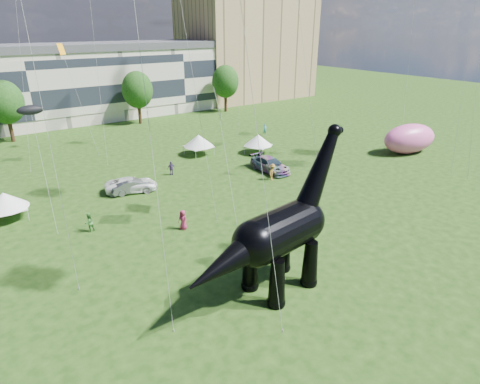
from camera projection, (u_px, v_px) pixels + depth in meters
ground at (345, 291)px, 26.40m from camera, size 220.00×220.00×0.00m
terrace_row at (24, 90)px, 66.19m from camera, size 78.00×11.00×12.00m
apartment_block at (247, 48)px, 92.26m from camera, size 28.00×18.00×22.00m
tree_mid_left at (4, 99)px, 57.19m from camera, size 5.20×5.20×9.44m
tree_mid_right at (137, 87)px, 67.93m from camera, size 5.20×5.20×9.44m
tree_far_right at (225, 79)px, 77.59m from camera, size 5.20×5.20×9.44m
dinosaur_sculpture at (276, 236)px, 24.99m from camera, size 13.07×4.03×10.64m
car_grey at (133, 186)px, 41.49m from camera, size 4.52×1.99×1.44m
car_white at (131, 185)px, 41.71m from camera, size 5.79×4.10×1.47m
car_dark at (270, 165)px, 47.38m from camera, size 2.36×5.70×1.65m
gazebo_near at (199, 141)px, 52.97m from camera, size 4.10×4.10×2.73m
gazebo_far at (258, 140)px, 53.63m from camera, size 4.84×4.84×2.57m
gazebo_left at (5, 201)px, 35.29m from camera, size 3.85×3.85×2.60m
inflatable_pink at (409, 139)px, 53.74m from camera, size 8.59×5.64×3.95m
visitors at (190, 185)px, 41.18m from camera, size 48.52×25.83×1.88m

